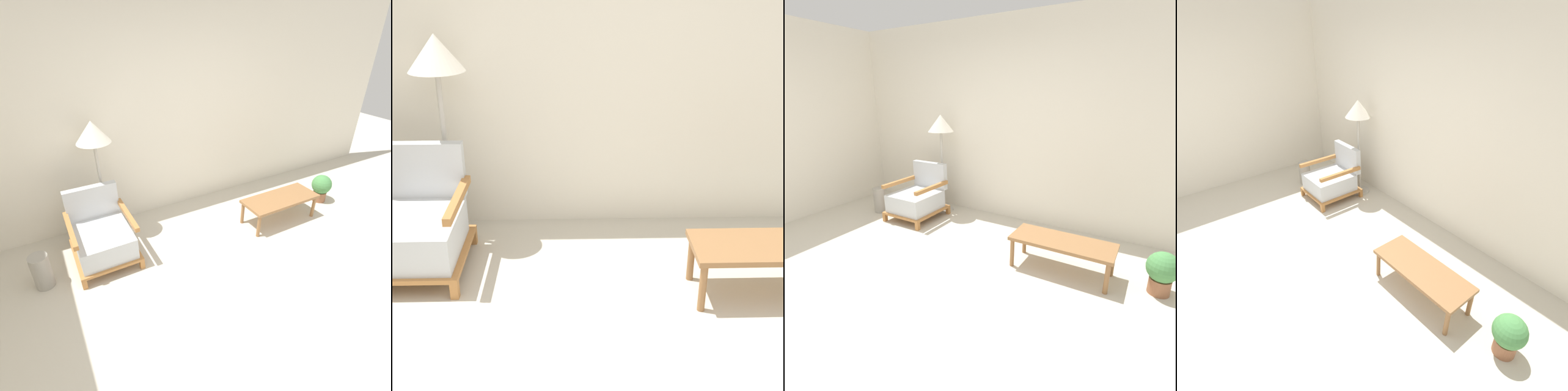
% 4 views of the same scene
% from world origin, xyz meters
% --- Properties ---
extents(wall_back, '(8.00, 0.06, 2.70)m').
position_xyz_m(wall_back, '(0.00, 2.33, 1.35)').
color(wall_back, silver).
rests_on(wall_back, ground_plane).
extents(armchair, '(0.66, 0.73, 0.77)m').
position_xyz_m(armchair, '(-1.06, 1.62, 0.29)').
color(armchair, '#B2753D').
rests_on(armchair, ground_plane).
extents(floor_lamp, '(0.37, 0.37, 1.46)m').
position_xyz_m(floor_lamp, '(-0.91, 2.02, 1.23)').
color(floor_lamp, '#B7B2A8').
rests_on(floor_lamp, ground_plane).
extents(coffee_table, '(1.02, 0.41, 0.34)m').
position_xyz_m(coffee_table, '(1.18, 1.24, 0.30)').
color(coffee_table, olive).
rests_on(coffee_table, ground_plane).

